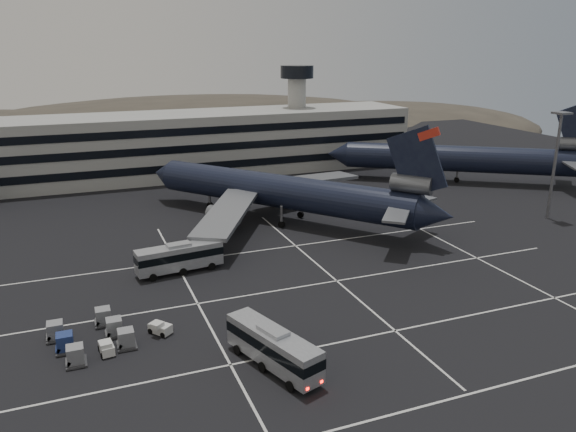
# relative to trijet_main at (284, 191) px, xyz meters

# --- Properties ---
(ground) EXTENTS (260.00, 260.00, 0.00)m
(ground) POSITION_rel_trijet_main_xyz_m (-14.70, -30.02, -5.25)
(ground) COLOR black
(ground) RESTS_ON ground
(lane_markings) EXTENTS (90.00, 55.62, 0.01)m
(lane_markings) POSITION_rel_trijet_main_xyz_m (-13.75, -29.29, -5.24)
(lane_markings) COLOR silver
(lane_markings) RESTS_ON ground
(terminal) EXTENTS (125.00, 26.00, 24.00)m
(terminal) POSITION_rel_trijet_main_xyz_m (-17.65, 41.13, 1.68)
(terminal) COLOR gray
(terminal) RESTS_ON ground
(hills) EXTENTS (352.00, 180.00, 44.00)m
(hills) POSITION_rel_trijet_main_xyz_m (3.29, 139.98, -17.32)
(hills) COLOR #38332B
(hills) RESTS_ON ground
(lightpole_right) EXTENTS (2.40, 2.40, 18.28)m
(lightpole_right) POSITION_rel_trijet_main_xyz_m (43.30, -15.02, 6.57)
(lightpole_right) COLOR slate
(lightpole_right) RESTS_ON ground
(trijet_main) EXTENTS (40.65, 48.55, 18.08)m
(trijet_main) POSITION_rel_trijet_main_xyz_m (0.00, 0.00, 0.00)
(trijet_main) COLOR black
(trijet_main) RESTS_ON ground
(trijet_far) EXTENTS (50.84, 37.77, 18.08)m
(trijet_far) POSITION_rel_trijet_main_xyz_m (46.09, 12.04, 0.18)
(trijet_far) COLOR black
(trijet_far) RESTS_ON ground
(bus_near) EXTENTS (6.18, 11.65, 4.03)m
(bus_near) POSITION_rel_trijet_main_xyz_m (-17.03, -41.80, -3.05)
(bus_near) COLOR gray
(bus_near) RESTS_ON ground
(bus_far) EXTENTS (11.66, 4.00, 4.04)m
(bus_far) POSITION_rel_trijet_main_xyz_m (-20.75, -15.80, -3.04)
(bus_far) COLOR gray
(bus_far) RESTS_ON ground
(tug_a) EXTENTS (1.58, 2.35, 1.42)m
(tug_a) POSITION_rel_trijet_main_xyz_m (-31.37, -33.66, -4.62)
(tug_a) COLOR silver
(tug_a) RESTS_ON ground
(tug_b) EXTENTS (2.53, 2.66, 1.48)m
(tug_b) POSITION_rel_trijet_main_xyz_m (-25.79, -31.57, -4.59)
(tug_b) COLOR silver
(tug_b) RESTS_ON ground
(uld_cluster) EXTENTS (9.05, 9.91, 1.85)m
(uld_cluster) POSITION_rel_trijet_main_xyz_m (-32.73, -30.93, -4.34)
(uld_cluster) COLOR #2D2D30
(uld_cluster) RESTS_ON ground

